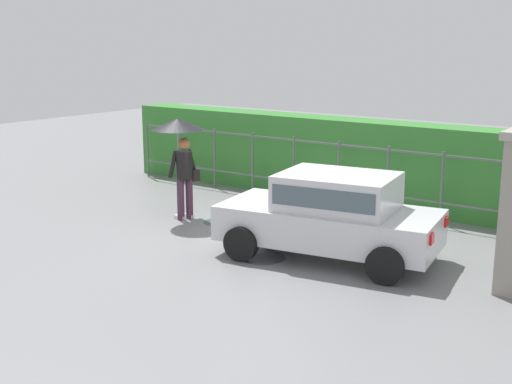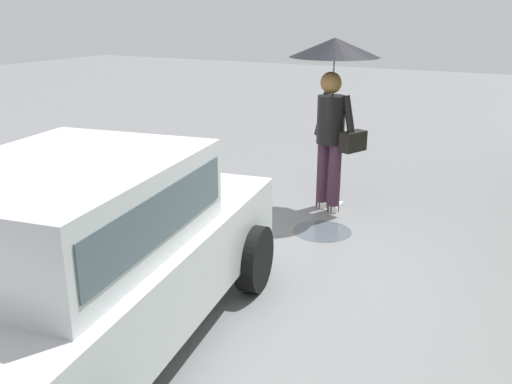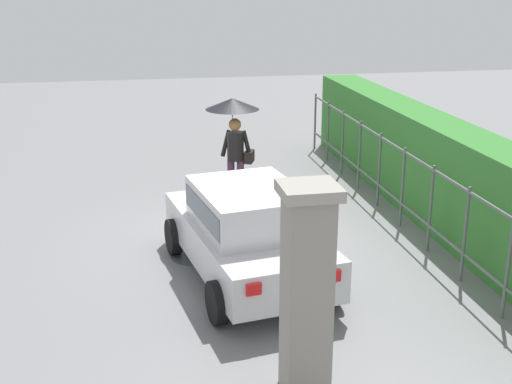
# 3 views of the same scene
# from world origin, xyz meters

# --- Properties ---
(ground_plane) EXTENTS (40.00, 40.00, 0.00)m
(ground_plane) POSITION_xyz_m (0.00, 0.00, 0.00)
(ground_plane) COLOR slate
(car) EXTENTS (3.93, 2.34, 1.48)m
(car) POSITION_xyz_m (1.46, -0.19, 0.80)
(car) COLOR silver
(car) RESTS_ON ground
(pedestrian) EXTENTS (1.09, 1.09, 2.11)m
(pedestrian) POSITION_xyz_m (-2.36, 0.22, 1.62)
(pedestrian) COLOR #47283D
(pedestrian) RESTS_ON ground
(gate_pillar) EXTENTS (0.60, 0.60, 2.42)m
(gate_pillar) POSITION_xyz_m (4.49, -0.08, 1.24)
(gate_pillar) COLOR gray
(gate_pillar) RESTS_ON ground
(fence_section) EXTENTS (10.73, 0.05, 1.50)m
(fence_section) POSITION_xyz_m (-0.79, 2.99, 0.83)
(fence_section) COLOR #59605B
(fence_section) RESTS_ON ground
(hedge_row) EXTENTS (11.68, 0.90, 1.90)m
(hedge_row) POSITION_xyz_m (-0.79, 3.77, 0.95)
(hedge_row) COLOR #387F33
(hedge_row) RESTS_ON ground
(puddle_near) EXTENTS (0.84, 0.84, 0.00)m
(puddle_near) POSITION_xyz_m (0.49, -0.89, 0.00)
(puddle_near) COLOR #4C545B
(puddle_near) RESTS_ON ground
(puddle_far) EXTENTS (0.67, 0.67, 0.00)m
(puddle_far) POSITION_xyz_m (-1.55, 0.46, 0.00)
(puddle_far) COLOR #4C545B
(puddle_far) RESTS_ON ground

